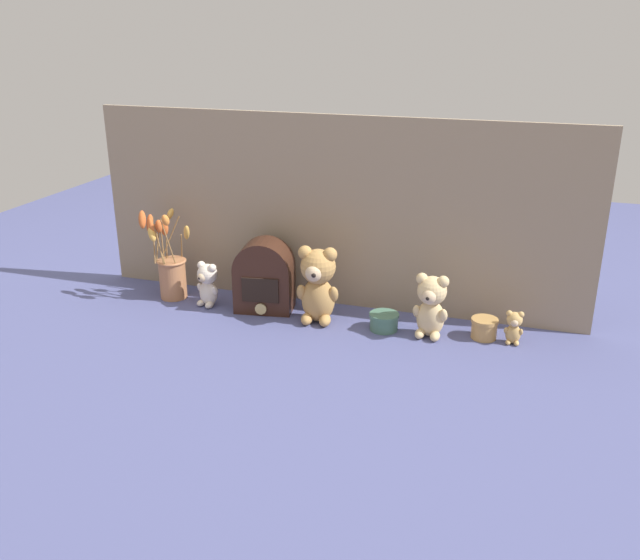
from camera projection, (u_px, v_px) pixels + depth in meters
ground_plane at (318, 321)px, 2.26m from camera, size 4.00×4.00×0.00m
backdrop_wall at (333, 213)px, 2.29m from camera, size 1.72×0.02×0.66m
teddy_bear_large at (318, 283)px, 2.20m from camera, size 0.14×0.13×0.26m
teddy_bear_medium at (431, 305)px, 2.11m from camera, size 0.11×0.11×0.21m
teddy_bear_small at (207, 283)px, 2.35m from camera, size 0.09×0.08×0.16m
teddy_bear_tiny at (514, 327)px, 2.08m from camera, size 0.06×0.06×0.11m
flower_vase at (171, 269)px, 2.41m from camera, size 0.17×0.18×0.33m
vintage_radio at (264, 277)px, 2.31m from camera, size 0.21×0.15×0.25m
decorative_tin_tall at (384, 321)px, 2.18m from camera, size 0.10×0.10×0.06m
decorative_tin_short at (484, 328)px, 2.12m from camera, size 0.08×0.08×0.07m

